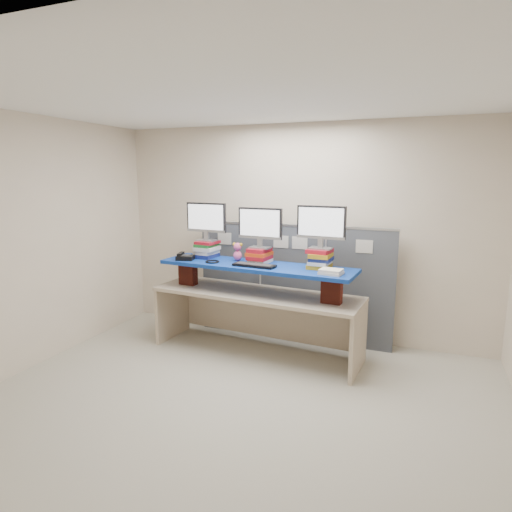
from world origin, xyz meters
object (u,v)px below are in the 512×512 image
at_px(blue_board, 256,266).
at_px(monitor_right, 321,225).
at_px(keyboard, 254,265).
at_px(desk_phone, 185,257).
at_px(monitor_left, 206,219).
at_px(desk, 256,304).
at_px(monitor_center, 260,225).

xyz_separation_m(blue_board, monitor_right, (0.75, 0.06, 0.52)).
bearing_deg(blue_board, keyboard, -73.16).
bearing_deg(desk_phone, keyboard, -18.78).
distance_m(blue_board, monitor_left, 0.92).
height_order(monitor_left, keyboard, monitor_left).
xyz_separation_m(desk, blue_board, (0.00, 0.00, 0.47)).
relative_size(monitor_left, monitor_right, 1.00).
xyz_separation_m(desk, keyboard, (0.03, -0.12, 0.51)).
xyz_separation_m(monitor_left, keyboard, (0.77, -0.30, -0.47)).
xyz_separation_m(monitor_left, desk_phone, (-0.19, -0.23, -0.45)).
bearing_deg(keyboard, desk_phone, -179.35).
relative_size(monitor_left, desk_phone, 2.25).
distance_m(blue_board, monitor_right, 0.92).
relative_size(monitor_left, monitor_center, 1.00).
distance_m(desk, monitor_center, 0.95).
bearing_deg(desk_phone, desk, -11.27).
distance_m(monitor_center, monitor_right, 0.75).
distance_m(keyboard, desk_phone, 0.96).
bearing_deg(keyboard, monitor_center, 99.80).
xyz_separation_m(blue_board, keyboard, (0.03, -0.12, 0.04)).
distance_m(desk, desk_phone, 1.07).
bearing_deg(monitor_left, monitor_center, 0.00).
relative_size(blue_board, desk_phone, 9.52).
bearing_deg(keyboard, monitor_left, 163.28).
height_order(monitor_right, keyboard, monitor_right).
bearing_deg(keyboard, blue_board, 106.97).
xyz_separation_m(keyboard, desk_phone, (-0.96, 0.07, 0.02)).
distance_m(monitor_left, desk_phone, 0.54).
distance_m(monitor_center, keyboard, 0.50).
xyz_separation_m(desk, monitor_left, (-0.74, 0.18, 0.98)).
relative_size(desk, monitor_right, 4.62).
bearing_deg(desk_phone, blue_board, -11.27).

